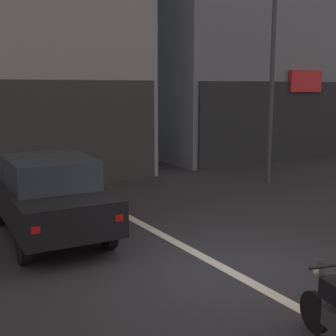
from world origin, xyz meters
TOP-DOWN VIEW (x-y plane):
  - ground_plane at (0.00, 0.00)m, footprint 120.00×120.00m
  - lane_centre_line at (0.00, 6.00)m, footprint 0.20×18.00m
  - building_far_right at (10.01, 12.01)m, footprint 10.68×8.83m
  - car_black_crossing_near at (-1.97, 3.21)m, footprint 1.98×4.19m
  - street_lamp at (5.47, 4.69)m, footprint 0.36×0.36m

SIDE VIEW (x-z plane):
  - ground_plane at x=0.00m, z-range 0.00..0.00m
  - lane_centre_line at x=0.00m, z-range 0.00..0.01m
  - car_black_crossing_near at x=-1.97m, z-range 0.07..1.71m
  - street_lamp at x=5.47m, z-range 0.72..7.08m
  - building_far_right at x=10.01m, z-range -0.01..11.93m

